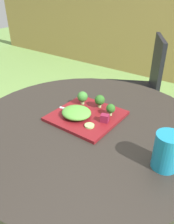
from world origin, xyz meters
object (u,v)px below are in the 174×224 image
(salad_plate, at_px, (86,116))
(drinking_glass, at_px, (166,153))
(patio_chair, at_px, (141,82))
(fork, at_px, (77,112))

(salad_plate, relative_size, drinking_glass, 2.23)
(drinking_glass, bearing_deg, salad_plate, 166.05)
(patio_chair, distance_m, salad_plate, 1.06)
(drinking_glass, bearing_deg, fork, 168.60)
(fork, bearing_deg, patio_chair, 97.29)
(salad_plate, height_order, drinking_glass, drinking_glass)
(drinking_glass, distance_m, fork, 0.45)
(drinking_glass, xyz_separation_m, fork, (-0.44, 0.09, -0.04))
(patio_chair, relative_size, salad_plate, 3.17)
(patio_chair, xyz_separation_m, salad_plate, (0.18, -1.02, 0.22))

